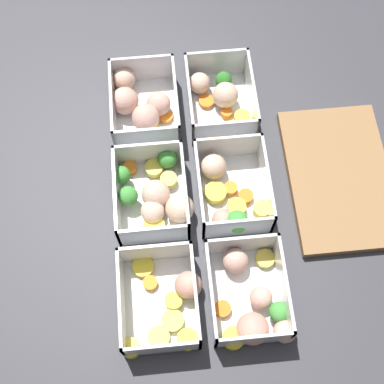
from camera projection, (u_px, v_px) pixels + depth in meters
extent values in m
plane|color=#38383D|center=(192.00, 197.00, 0.96)|extent=(4.00, 4.00, 0.00)
cube|color=white|center=(146.00, 112.00, 1.02)|extent=(0.16, 0.12, 0.00)
cube|color=white|center=(113.00, 105.00, 0.99)|extent=(0.16, 0.01, 0.07)
cube|color=white|center=(176.00, 100.00, 1.00)|extent=(0.16, 0.01, 0.07)
cube|color=white|center=(142.00, 69.00, 1.02)|extent=(0.01, 0.12, 0.07)
cube|color=white|center=(147.00, 139.00, 0.96)|extent=(0.01, 0.12, 0.07)
cylinder|color=orange|center=(166.00, 117.00, 1.01)|extent=(0.04, 0.04, 0.01)
sphere|color=#D19E8C|center=(158.00, 104.00, 1.00)|extent=(0.05, 0.05, 0.05)
sphere|color=beige|center=(124.00, 79.00, 1.03)|extent=(0.06, 0.06, 0.04)
sphere|color=#D19E8C|center=(125.00, 101.00, 1.00)|extent=(0.05, 0.05, 0.05)
cylinder|color=yellow|center=(154.00, 132.00, 1.00)|extent=(0.04, 0.04, 0.01)
sphere|color=#D19E8C|center=(146.00, 118.00, 0.99)|extent=(0.06, 0.06, 0.05)
cube|color=white|center=(152.00, 201.00, 0.95)|extent=(0.16, 0.12, 0.00)
cube|color=white|center=(117.00, 196.00, 0.92)|extent=(0.16, 0.01, 0.07)
cube|color=white|center=(185.00, 190.00, 0.92)|extent=(0.16, 0.01, 0.07)
cube|color=white|center=(148.00, 153.00, 0.95)|extent=(0.01, 0.12, 0.07)
cube|color=white|center=(154.00, 236.00, 0.89)|extent=(0.01, 0.12, 0.07)
cylinder|color=yellow|center=(154.00, 227.00, 0.92)|extent=(0.05, 0.05, 0.02)
cylinder|color=#519448|center=(168.00, 163.00, 0.97)|extent=(0.01, 0.01, 0.01)
sphere|color=#42933D|center=(167.00, 158.00, 0.96)|extent=(0.04, 0.04, 0.04)
cylinder|color=#519448|center=(130.00, 201.00, 0.94)|extent=(0.01, 0.01, 0.02)
sphere|color=#42933D|center=(128.00, 197.00, 0.92)|extent=(0.03, 0.03, 0.03)
sphere|color=beige|center=(156.00, 195.00, 0.93)|extent=(0.05, 0.05, 0.05)
cylinder|color=#DBC647|center=(154.00, 168.00, 0.97)|extent=(0.05, 0.05, 0.02)
sphere|color=beige|center=(180.00, 208.00, 0.92)|extent=(0.07, 0.07, 0.05)
cylinder|color=#DBC647|center=(169.00, 180.00, 0.96)|extent=(0.04, 0.04, 0.02)
sphere|color=beige|center=(153.00, 211.00, 0.92)|extent=(0.06, 0.06, 0.04)
cylinder|color=#519448|center=(123.00, 179.00, 0.96)|extent=(0.01, 0.01, 0.01)
sphere|color=#42933D|center=(121.00, 175.00, 0.94)|extent=(0.03, 0.03, 0.03)
cylinder|color=orange|center=(130.00, 168.00, 0.97)|extent=(0.03, 0.03, 0.01)
cube|color=white|center=(160.00, 303.00, 0.88)|extent=(0.16, 0.12, 0.00)
cube|color=white|center=(122.00, 302.00, 0.85)|extent=(0.16, 0.01, 0.07)
cube|color=white|center=(195.00, 295.00, 0.85)|extent=(0.16, 0.01, 0.07)
cube|color=white|center=(155.00, 252.00, 0.88)|extent=(0.01, 0.12, 0.07)
cube|color=white|center=(162.00, 349.00, 0.82)|extent=(0.01, 0.12, 0.07)
cylinder|color=orange|center=(150.00, 283.00, 0.89)|extent=(0.03, 0.03, 0.01)
sphere|color=tan|center=(188.00, 285.00, 0.87)|extent=(0.05, 0.05, 0.05)
cylinder|color=#DBC647|center=(173.00, 321.00, 0.86)|extent=(0.05, 0.05, 0.01)
cylinder|color=yellow|center=(188.00, 339.00, 0.85)|extent=(0.04, 0.04, 0.01)
cylinder|color=yellow|center=(143.00, 267.00, 0.90)|extent=(0.05, 0.05, 0.01)
cylinder|color=yellow|center=(174.00, 301.00, 0.87)|extent=(0.04, 0.04, 0.02)
cylinder|color=#DBC647|center=(131.00, 348.00, 0.84)|extent=(0.04, 0.04, 0.02)
cylinder|color=#DBC647|center=(159.00, 337.00, 0.85)|extent=(0.05, 0.05, 0.01)
cube|color=white|center=(220.00, 106.00, 1.03)|extent=(0.16, 0.12, 0.00)
cube|color=white|center=(189.00, 99.00, 1.00)|extent=(0.16, 0.01, 0.07)
cube|color=white|center=(252.00, 94.00, 1.00)|extent=(0.16, 0.01, 0.07)
cube|color=white|center=(216.00, 63.00, 1.03)|extent=(0.01, 0.12, 0.07)
cube|color=white|center=(225.00, 133.00, 0.97)|extent=(0.01, 0.12, 0.07)
cylinder|color=#407A37|center=(223.00, 85.00, 1.04)|extent=(0.01, 0.01, 0.01)
sphere|color=#2D7228|center=(224.00, 80.00, 1.02)|extent=(0.03, 0.03, 0.03)
sphere|color=beige|center=(216.00, 131.00, 0.98)|extent=(0.06, 0.06, 0.04)
cylinder|color=#DBC647|center=(233.00, 131.00, 1.00)|extent=(0.04, 0.04, 0.01)
cylinder|color=orange|center=(206.00, 101.00, 1.03)|extent=(0.04, 0.04, 0.01)
cylinder|color=orange|center=(226.00, 113.00, 1.02)|extent=(0.03, 0.03, 0.01)
sphere|color=beige|center=(200.00, 83.00, 1.02)|extent=(0.06, 0.06, 0.04)
cylinder|color=yellow|center=(242.00, 117.00, 1.01)|extent=(0.03, 0.03, 0.01)
sphere|color=beige|center=(225.00, 95.00, 1.01)|extent=(0.06, 0.06, 0.05)
cube|color=white|center=(231.00, 194.00, 0.96)|extent=(0.16, 0.12, 0.00)
cube|color=white|center=(199.00, 189.00, 0.92)|extent=(0.16, 0.01, 0.07)
cube|color=white|center=(266.00, 183.00, 0.93)|extent=(0.16, 0.01, 0.07)
cube|color=white|center=(227.00, 147.00, 0.96)|extent=(0.01, 0.12, 0.07)
cube|color=white|center=(238.00, 228.00, 0.90)|extent=(0.01, 0.12, 0.07)
cylinder|color=yellow|center=(216.00, 195.00, 0.95)|extent=(0.05, 0.05, 0.02)
sphere|color=tan|center=(223.00, 219.00, 0.92)|extent=(0.04, 0.04, 0.04)
cylinder|color=#519448|center=(236.00, 226.00, 0.92)|extent=(0.01, 0.01, 0.01)
sphere|color=#42933D|center=(237.00, 222.00, 0.90)|extent=(0.04, 0.04, 0.04)
cylinder|color=orange|center=(230.00, 189.00, 0.95)|extent=(0.03, 0.03, 0.01)
sphere|color=beige|center=(214.00, 167.00, 0.95)|extent=(0.05, 0.05, 0.05)
cylinder|color=orange|center=(263.00, 222.00, 0.93)|extent=(0.02, 0.02, 0.01)
cylinder|color=yellow|center=(236.00, 208.00, 0.94)|extent=(0.05, 0.05, 0.02)
cylinder|color=#DBC647|center=(262.00, 209.00, 0.93)|extent=(0.04, 0.04, 0.02)
cylinder|color=orange|center=(246.00, 196.00, 0.95)|extent=(0.04, 0.04, 0.01)
cube|color=white|center=(245.00, 295.00, 0.88)|extent=(0.16, 0.12, 0.00)
cube|color=white|center=(211.00, 294.00, 0.85)|extent=(0.16, 0.01, 0.07)
cube|color=white|center=(283.00, 287.00, 0.86)|extent=(0.16, 0.01, 0.07)
cube|color=white|center=(241.00, 244.00, 0.88)|extent=(0.01, 0.12, 0.07)
cube|color=white|center=(254.00, 340.00, 0.82)|extent=(0.01, 0.12, 0.07)
cylinder|color=yellow|center=(233.00, 338.00, 0.85)|extent=(0.05, 0.05, 0.02)
sphere|color=#D19E8C|center=(236.00, 261.00, 0.88)|extent=(0.06, 0.06, 0.04)
sphere|color=#D19E8C|center=(285.00, 331.00, 0.84)|extent=(0.05, 0.05, 0.04)
sphere|color=#D19E8C|center=(261.00, 298.00, 0.86)|extent=(0.04, 0.04, 0.04)
cylinder|color=#DBC647|center=(265.00, 259.00, 0.90)|extent=(0.04, 0.04, 0.01)
cylinder|color=orange|center=(223.00, 309.00, 0.87)|extent=(0.04, 0.04, 0.01)
sphere|color=tan|center=(253.00, 329.00, 0.84)|extent=(0.07, 0.07, 0.05)
cylinder|color=#519448|center=(277.00, 314.00, 0.87)|extent=(0.01, 0.01, 0.01)
sphere|color=#42933D|center=(279.00, 312.00, 0.85)|extent=(0.03, 0.03, 0.03)
cube|color=olive|center=(339.00, 177.00, 0.96)|extent=(0.28, 0.18, 0.02)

